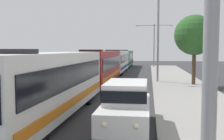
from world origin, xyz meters
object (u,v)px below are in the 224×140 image
object	(u,v)px
bus_second_in_line	(99,66)
streetlamp_mid	(158,25)
box_truck_oncoming	(108,58)
streetlamp_far	(154,40)
roadside_tree	(195,35)
white_suv	(126,103)
bus_fourth_in_line	(125,58)
bus_middle	(116,61)
bus_lead	(49,82)

from	to	relation	value
bus_second_in_line	streetlamp_mid	size ratio (longest dim) A/B	1.34
box_truck_oncoming	streetlamp_far	distance (m)	9.51
box_truck_oncoming	roadside_tree	xyz separation A→B (m)	(11.78, -26.48, 2.75)
streetlamp_mid	white_suv	bearing A→B (deg)	-96.24
bus_fourth_in_line	streetlamp_far	xyz separation A→B (m)	(5.40, -1.24, 3.21)
bus_middle	streetlamp_mid	xyz separation A→B (m)	(5.40, -11.10, 3.87)
bus_middle	streetlamp_mid	bearing A→B (deg)	-64.06
bus_middle	box_truck_oncoming	world-z (taller)	bus_middle
roadside_tree	bus_fourth_in_line	bearing A→B (deg)	108.32
bus_second_in_line	bus_middle	xyz separation A→B (m)	(0.00, 12.88, 0.00)
streetlamp_mid	box_truck_oncoming	bearing A→B (deg)	109.48
bus_second_in_line	roadside_tree	bearing A→B (deg)	-0.75
roadside_tree	white_suv	bearing A→B (deg)	-109.29
bus_lead	bus_fourth_in_line	distance (m)	38.04
bus_lead	bus_second_in_line	distance (m)	12.56
bus_second_in_line	white_suv	world-z (taller)	bus_second_in_line
bus_second_in_line	white_suv	bearing A→B (deg)	-74.96
bus_fourth_in_line	streetlamp_mid	size ratio (longest dim) A/B	1.31
bus_second_in_line	bus_fourth_in_line	size ratio (longest dim) A/B	1.02
bus_fourth_in_line	bus_lead	bearing A→B (deg)	-90.00
bus_lead	box_truck_oncoming	bearing A→B (deg)	94.85
bus_fourth_in_line	box_truck_oncoming	size ratio (longest dim) A/B	1.48
bus_second_in_line	bus_fourth_in_line	distance (m)	25.49
bus_lead	bus_second_in_line	world-z (taller)	same
bus_fourth_in_line	streetlamp_far	size ratio (longest dim) A/B	1.53
bus_fourth_in_line	box_truck_oncoming	xyz separation A→B (m)	(-3.30, 0.88, 0.02)
white_suv	streetlamp_far	xyz separation A→B (m)	(1.70, 38.02, 3.87)
white_suv	box_truck_oncoming	size ratio (longest dim) A/B	0.60
bus_fourth_in_line	bus_middle	bearing A→B (deg)	-90.00
streetlamp_far	roadside_tree	size ratio (longest dim) A/B	1.25
bus_lead	white_suv	bearing A→B (deg)	-18.11
white_suv	streetlamp_far	bearing A→B (deg)	87.44
bus_fourth_in_line	box_truck_oncoming	distance (m)	3.42
streetlamp_far	roadside_tree	world-z (taller)	streetlamp_far
bus_fourth_in_line	roadside_tree	world-z (taller)	roadside_tree
bus_second_in_line	bus_middle	distance (m)	12.88
bus_second_in_line	bus_middle	size ratio (longest dim) A/B	0.98
bus_fourth_in_line	white_suv	size ratio (longest dim) A/B	2.48
streetlamp_mid	roadside_tree	xyz separation A→B (m)	(3.08, -1.89, -1.10)
box_truck_oncoming	bus_second_in_line	bearing A→B (deg)	-82.86
white_suv	box_truck_oncoming	xyz separation A→B (m)	(-7.00, 40.14, 0.68)
bus_second_in_line	roadside_tree	distance (m)	8.92
bus_second_in_line	streetlamp_mid	xyz separation A→B (m)	(5.40, 1.78, 3.87)
bus_fourth_in_line	roadside_tree	bearing A→B (deg)	-71.68
bus_lead	white_suv	distance (m)	3.95
bus_fourth_in_line	white_suv	bearing A→B (deg)	-84.62
bus_second_in_line	roadside_tree	size ratio (longest dim) A/B	1.95
bus_middle	bus_fourth_in_line	size ratio (longest dim) A/B	1.04
bus_fourth_in_line	streetlamp_mid	world-z (taller)	streetlamp_mid
bus_lead	bus_second_in_line	xyz separation A→B (m)	(-0.00, 12.56, -0.00)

